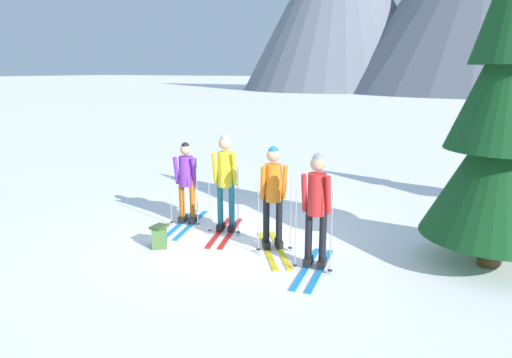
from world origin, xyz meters
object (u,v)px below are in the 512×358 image
Objects in this scene: skier_in_yellow at (226,177)px; backpack_on_snow_front at (159,236)px; skier_in_purple at (187,179)px; pine_tree_mid at (505,113)px; skier_in_orange at (273,191)px; skier_in_red at (316,206)px.

backpack_on_snow_front is at bearing -116.79° from skier_in_yellow.
pine_tree_mid is at bearing 4.36° from skier_in_purple.
skier_in_orange is 1.02m from skier_in_red.
skier_in_purple is 2.12m from skier_in_orange.
skier_in_red is (2.99, -0.89, 0.09)m from skier_in_purple.
backpack_on_snow_front is (-5.06, -1.70, -2.18)m from pine_tree_mid.
skier_in_orange is at bearing -12.38° from skier_in_purple.
backpack_on_snow_front is at bearing -76.38° from skier_in_purple.
skier_in_orange is at bearing -18.71° from skier_in_yellow.
pine_tree_mid is at bearing 14.64° from skier_in_orange.
backpack_on_snow_front is at bearing -161.48° from pine_tree_mid.
skier_in_purple is 0.35× the size of pine_tree_mid.
skier_in_red is (0.93, -0.44, -0.01)m from skier_in_orange.
backpack_on_snow_front is (-0.62, -1.22, -0.86)m from skier_in_yellow.
skier_in_orange is at bearing 25.33° from backpack_on_snow_front.
skier_in_red is at bearing -25.30° from skier_in_orange.
skier_in_yellow is at bearing -173.87° from pine_tree_mid.
skier_in_red is (2.07, -0.82, -0.06)m from skier_in_yellow.
skier_in_orange reaches higher than skier_in_purple.
skier_in_orange is 0.99× the size of skier_in_red.
skier_in_purple is at bearing 163.41° from skier_in_red.
skier_in_purple is 1.03× the size of skier_in_orange.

